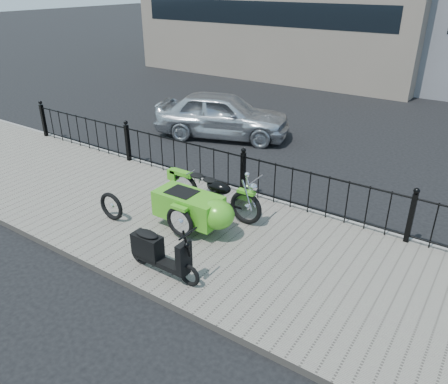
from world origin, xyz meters
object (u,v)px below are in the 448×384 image
Objects in this scene: motorcycle_sidecar at (201,205)px; sedan_car at (223,115)px; spare_tire at (111,206)px; scooter at (158,252)px.

sedan_car reaches higher than motorcycle_sidecar.
sedan_car is (-1.22, 5.66, 0.28)m from spare_tire.
motorcycle_sidecar reaches higher than spare_tire.
scooter is at bearing -173.30° from sedan_car.
scooter is at bearing -79.33° from motorcycle_sidecar.
spare_tire is at bearing 172.84° from sedan_car.
motorcycle_sidecar reaches higher than scooter.
sedan_car reaches higher than scooter.
scooter is 0.35× the size of sedan_car.
sedan_car is (-3.14, 6.43, 0.20)m from scooter.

